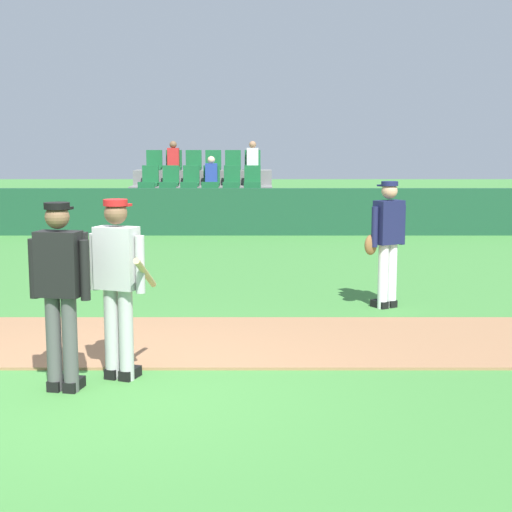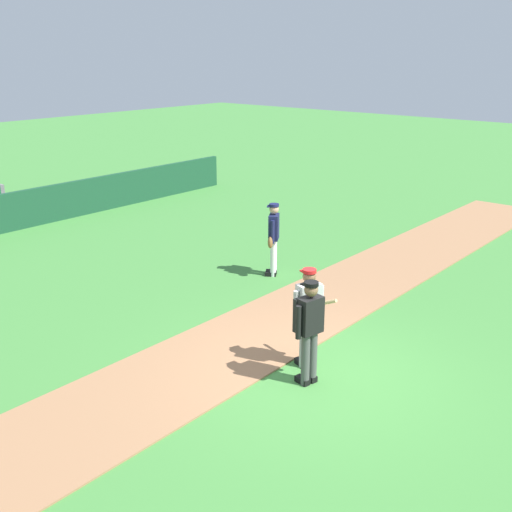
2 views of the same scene
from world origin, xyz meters
The scene contains 5 objects.
ground_plane centered at (0.00, 0.00, 0.00)m, with size 80.00×80.00×0.00m, color #42843A.
infield_dirt_path centered at (0.00, 1.74, 0.01)m, with size 28.00×2.26×0.03m, color #9E704C.
batter_grey_jersey centered at (0.15, 0.32, 0.97)m, with size 0.60×0.80×1.76m.
umpire_home_plate centered at (-0.32, -0.03, 1.00)m, with size 0.58×0.36×1.76m.
runner_navy_jersey centered at (3.28, 3.59, 0.96)m, with size 0.63×0.44×1.76m.
Camera 2 is at (-7.70, -5.19, 5.16)m, focal length 43.64 mm.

